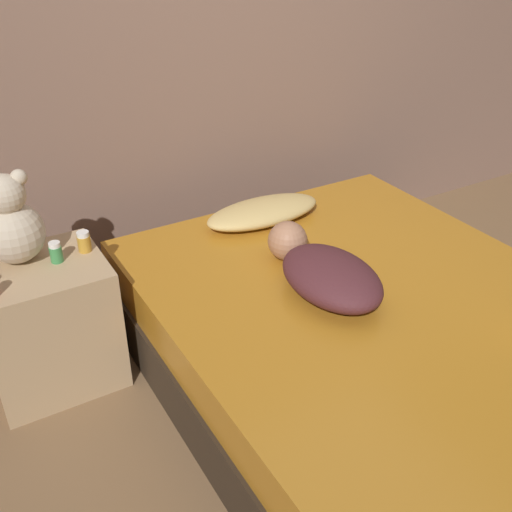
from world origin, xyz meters
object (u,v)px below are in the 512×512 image
Objects in this scene: teddy_bear at (11,224)px; bottle_amber at (84,242)px; pillow at (263,212)px; person_lying at (324,270)px; bottle_green at (56,252)px.

bottle_amber is at bearing -14.10° from teddy_bear.
teddy_bear is (-1.16, 0.00, 0.23)m from pillow.
person_lying is at bearing -35.68° from bottle_amber.
bottle_amber is 1.01× the size of bottle_green.
teddy_bear is at bearing 144.77° from bottle_green.
teddy_bear is at bearing 149.41° from person_lying.
pillow is 6.98× the size of bottle_green.
bottle_amber reaches higher than pillow.
bottle_green is (0.13, -0.09, -0.12)m from teddy_bear.
person_lying is 7.55× the size of bottle_amber.
bottle_green is at bearing -166.98° from bottle_amber.
pillow is at bearing 5.02° from bottle_green.
bottle_green is at bearing -174.98° from pillow.
pillow is 6.88× the size of bottle_amber.
teddy_bear reaches higher than pillow.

